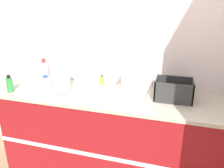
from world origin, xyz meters
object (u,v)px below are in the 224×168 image
sink (118,94)px  soap_dispenser (102,81)px  bottle_white_spray (45,71)px  bottle_green (10,84)px  dish_rack (173,92)px  bottle_clear (46,83)px  paper_towel_roll (62,78)px

sink → soap_dispenser: sink is taller
bottle_white_spray → bottle_green: bearing=-106.7°
dish_rack → bottle_white_spray: size_ratio=1.33×
bottle_clear → sink: bearing=2.2°
soap_dispenser → paper_towel_roll: bearing=-137.8°
sink → dish_rack: size_ratio=1.55×
dish_rack → bottle_clear: (-1.23, -0.09, -0.01)m
sink → dish_rack: bearing=7.1°
soap_dispenser → sink: bearing=-42.8°
bottle_white_spray → bottle_clear: bottle_white_spray is taller
bottle_green → bottle_clear: bearing=30.1°
bottle_green → bottle_clear: 0.34m
dish_rack → bottle_green: bearing=-170.4°
bottle_clear → paper_towel_roll: bearing=-9.9°
paper_towel_roll → bottle_green: size_ratio=1.69×
bottle_white_spray → bottle_green: 0.43m
dish_rack → soap_dispenser: (-0.72, 0.15, -0.02)m
paper_towel_roll → bottle_clear: (-0.21, 0.04, -0.08)m
dish_rack → bottle_green: 1.54m
paper_towel_roll → bottle_white_spray: bearing=143.3°
sink → bottle_clear: 0.74m
paper_towel_roll → bottle_green: paper_towel_roll is taller
sink → bottle_clear: size_ratio=3.53×
bottle_green → sink: bearing=10.9°
paper_towel_roll → sink: bearing=7.0°
bottle_white_spray → bottle_green: bottle_white_spray is taller
dish_rack → bottle_green: (-1.52, -0.26, 0.00)m
paper_towel_roll → bottle_clear: size_ratio=2.01×
paper_towel_roll → dish_rack: bearing=7.0°
bottle_white_spray → soap_dispenser: bearing=-0.5°
bottle_clear → bottle_white_spray: bearing=124.3°
sink → bottle_green: bearing=-169.1°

